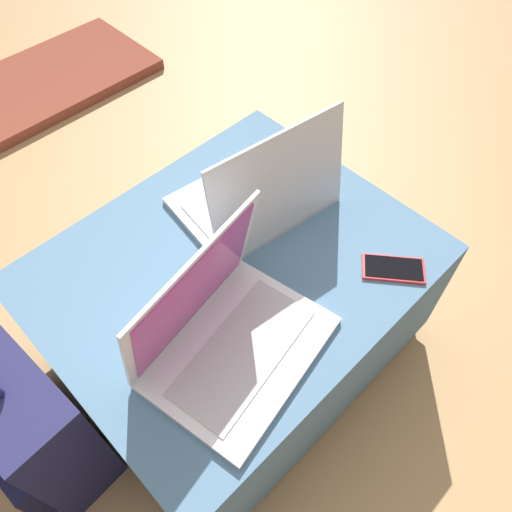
{
  "coord_description": "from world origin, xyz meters",
  "views": [
    {
      "loc": [
        -0.41,
        -0.5,
        1.32
      ],
      "look_at": [
        0.01,
        -0.06,
        0.49
      ],
      "focal_mm": 35.0,
      "sensor_mm": 36.0,
      "label": 1
    }
  ],
  "objects_px": {
    "cell_phone": "(393,269)",
    "backpack": "(28,422)",
    "laptop_near": "(225,332)",
    "laptop_far": "(261,195)"
  },
  "relations": [
    {
      "from": "cell_phone",
      "to": "backpack",
      "type": "height_order",
      "value": "backpack"
    },
    {
      "from": "laptop_near",
      "to": "cell_phone",
      "type": "bearing_deg",
      "value": -28.38
    },
    {
      "from": "laptop_near",
      "to": "cell_phone",
      "type": "height_order",
      "value": "laptop_near"
    },
    {
      "from": "laptop_near",
      "to": "laptop_far",
      "type": "height_order",
      "value": "laptop_far"
    },
    {
      "from": "laptop_far",
      "to": "backpack",
      "type": "height_order",
      "value": "laptop_far"
    },
    {
      "from": "cell_phone",
      "to": "backpack",
      "type": "relative_size",
      "value": 0.3
    },
    {
      "from": "laptop_near",
      "to": "cell_phone",
      "type": "relative_size",
      "value": 2.65
    },
    {
      "from": "laptop_far",
      "to": "cell_phone",
      "type": "relative_size",
      "value": 2.57
    },
    {
      "from": "laptop_near",
      "to": "cell_phone",
      "type": "xyz_separation_m",
      "value": [
        0.39,
        -0.12,
        -0.05
      ]
    },
    {
      "from": "laptop_near",
      "to": "cell_phone",
      "type": "distance_m",
      "value": 0.41
    }
  ]
}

